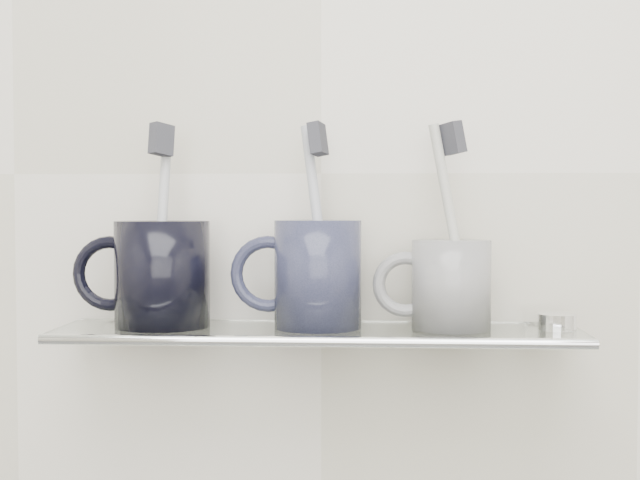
# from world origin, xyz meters

# --- Properties ---
(wall_back) EXTENTS (2.50, 0.00, 2.50)m
(wall_back) POSITION_xyz_m (0.00, 1.10, 1.25)
(wall_back) COLOR silver
(wall_back) RESTS_ON ground
(shelf_glass) EXTENTS (0.50, 0.12, 0.01)m
(shelf_glass) POSITION_xyz_m (0.00, 1.04, 1.10)
(shelf_glass) COLOR silver
(shelf_glass) RESTS_ON wall_back
(shelf_rail) EXTENTS (0.50, 0.01, 0.01)m
(shelf_rail) POSITION_xyz_m (0.00, 0.98, 1.10)
(shelf_rail) COLOR silver
(shelf_rail) RESTS_ON shelf_glass
(bracket_left) EXTENTS (0.02, 0.03, 0.02)m
(bracket_left) POSITION_xyz_m (-0.21, 1.09, 1.09)
(bracket_left) COLOR silver
(bracket_left) RESTS_ON wall_back
(bracket_right) EXTENTS (0.02, 0.03, 0.02)m
(bracket_right) POSITION_xyz_m (0.21, 1.09, 1.09)
(bracket_right) COLOR silver
(bracket_right) RESTS_ON wall_back
(mug_left) EXTENTS (0.10, 0.10, 0.10)m
(mug_left) POSITION_xyz_m (-0.15, 1.04, 1.15)
(mug_left) COLOR black
(mug_left) RESTS_ON shelf_glass
(mug_left_handle) EXTENTS (0.07, 0.01, 0.07)m
(mug_left_handle) POSITION_xyz_m (-0.20, 1.04, 1.15)
(mug_left_handle) COLOR black
(mug_left_handle) RESTS_ON mug_left
(toothbrush_left) EXTENTS (0.02, 0.04, 0.19)m
(toothbrush_left) POSITION_xyz_m (-0.15, 1.04, 1.20)
(toothbrush_left) COLOR silver
(toothbrush_left) RESTS_ON mug_left
(bristles_left) EXTENTS (0.02, 0.03, 0.03)m
(bristles_left) POSITION_xyz_m (-0.15, 1.04, 1.28)
(bristles_left) COLOR #33343B
(bristles_left) RESTS_ON toothbrush_left
(mug_center) EXTENTS (0.09, 0.09, 0.10)m
(mug_center) POSITION_xyz_m (0.00, 1.04, 1.15)
(mug_center) COLOR #1E2137
(mug_center) RESTS_ON shelf_glass
(mug_center_handle) EXTENTS (0.07, 0.01, 0.07)m
(mug_center_handle) POSITION_xyz_m (-0.05, 1.04, 1.15)
(mug_center_handle) COLOR #1E2137
(mug_center_handle) RESTS_ON mug_center
(toothbrush_center) EXTENTS (0.04, 0.04, 0.19)m
(toothbrush_center) POSITION_xyz_m (0.00, 1.04, 1.20)
(toothbrush_center) COLOR #B0B7C4
(toothbrush_center) RESTS_ON mug_center
(bristles_center) EXTENTS (0.02, 0.03, 0.03)m
(bristles_center) POSITION_xyz_m (0.00, 1.04, 1.28)
(bristles_center) COLOR #33343B
(bristles_center) RESTS_ON toothbrush_center
(mug_right) EXTENTS (0.10, 0.10, 0.08)m
(mug_right) POSITION_xyz_m (0.13, 1.04, 1.14)
(mug_right) COLOR white
(mug_right) RESTS_ON shelf_glass
(mug_right_handle) EXTENTS (0.06, 0.01, 0.06)m
(mug_right_handle) POSITION_xyz_m (0.08, 1.04, 1.14)
(mug_right_handle) COLOR white
(mug_right_handle) RESTS_ON mug_right
(toothbrush_right) EXTENTS (0.05, 0.01, 0.19)m
(toothbrush_right) POSITION_xyz_m (0.13, 1.04, 1.20)
(toothbrush_right) COLOR beige
(toothbrush_right) RESTS_ON mug_right
(bristles_right) EXTENTS (0.03, 0.02, 0.03)m
(bristles_right) POSITION_xyz_m (0.13, 1.04, 1.28)
(bristles_right) COLOR #33343B
(bristles_right) RESTS_ON toothbrush_right
(chrome_cap) EXTENTS (0.04, 0.04, 0.02)m
(chrome_cap) POSITION_xyz_m (0.23, 1.04, 1.11)
(chrome_cap) COLOR silver
(chrome_cap) RESTS_ON shelf_glass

